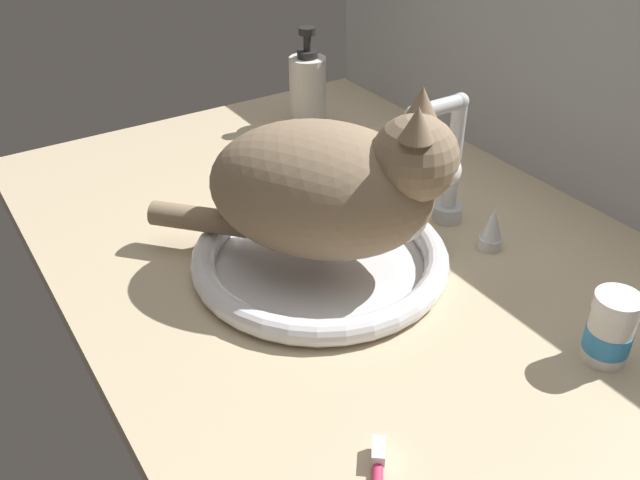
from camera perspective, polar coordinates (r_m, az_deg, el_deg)
name	(u,v)px	position (r cm, az deg, el deg)	size (l,w,h in cm)	color
countertop	(364,269)	(89.24, 3.64, -2.45)	(112.59, 71.04, 3.00)	#CCB793
backsplash_wall	(580,93)	(105.37, 20.73, 11.34)	(112.59, 2.40, 35.69)	#B2B7BC
sink_basin	(320,257)	(86.22, 0.00, -1.46)	(32.23, 32.23, 3.06)	white
faucet	(448,175)	(94.17, 10.54, 5.33)	(19.92, 10.77, 18.63)	silver
cat	(334,187)	(80.47, 1.18, 4.40)	(33.34, 32.15, 20.63)	#8C755B
soap_pump_bottle	(308,89)	(123.93, -1.03, 12.43)	(6.44, 6.44, 17.23)	silver
pill_bottle	(610,330)	(77.48, 22.90, -6.92)	(4.85, 4.85, 8.18)	white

